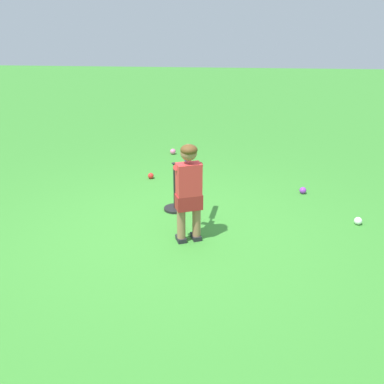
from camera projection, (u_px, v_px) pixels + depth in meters
ground_plane at (172, 232)px, 4.70m from camera, size 40.00×40.00×0.00m
child_batter at (189, 184)px, 4.31m from camera, size 0.32×0.78×1.08m
play_ball_by_bucket at (358, 221)px, 4.87m from camera, size 0.09×0.09×0.09m
play_ball_center_lawn at (151, 176)px, 6.34m from camera, size 0.09×0.09×0.09m
play_ball_far_left at (303, 190)px, 5.77m from camera, size 0.09×0.09×0.09m
play_ball_midfield at (173, 152)px, 7.54m from camera, size 0.10×0.10×0.10m
batting_tee at (175, 202)px, 5.24m from camera, size 0.28×0.28×0.62m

